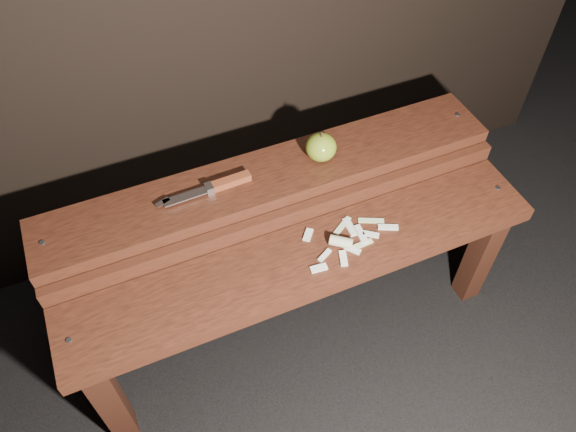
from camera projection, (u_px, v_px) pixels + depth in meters
name	position (u px, v px, depth m)	size (l,w,h in m)	color
ground	(296.00, 325.00, 1.70)	(60.00, 60.00, 0.00)	black
bench_front_tier	(307.00, 275.00, 1.39)	(1.20, 0.20, 0.42)	black
bench_rear_tier	(272.00, 196.00, 1.48)	(1.20, 0.21, 0.50)	black
apple	(321.00, 147.00, 1.42)	(0.08, 0.08, 0.08)	olive
knife	(220.00, 185.00, 1.37)	(0.24, 0.03, 0.02)	maroon
apple_scraps	(346.00, 240.00, 1.37)	(0.26, 0.14, 0.03)	beige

